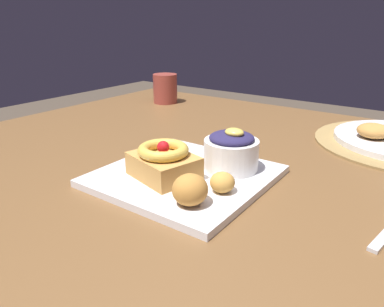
{
  "coord_description": "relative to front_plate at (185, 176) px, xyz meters",
  "views": [
    {
      "loc": [
        0.29,
        -0.54,
        0.98
      ],
      "look_at": [
        -0.04,
        -0.08,
        0.77
      ],
      "focal_mm": 33.35,
      "sensor_mm": 36.0,
      "label": 1
    }
  ],
  "objects": [
    {
      "name": "cake_slice",
      "position": [
        -0.02,
        -0.03,
        0.03
      ],
      "size": [
        0.12,
        0.11,
        0.06
      ],
      "rotation": [
        0.0,
        0.0,
        -0.26
      ],
      "color": "#C68E47",
      "rests_on": "front_plate"
    },
    {
      "name": "back_pastry",
      "position": [
        0.22,
        0.37,
        0.03
      ],
      "size": [
        0.07,
        0.07,
        0.03
      ],
      "primitive_type": "ellipsoid",
      "color": "#B77F3D",
      "rests_on": "back_plate"
    },
    {
      "name": "berry_ramekin",
      "position": [
        0.05,
        0.06,
        0.04
      ],
      "size": [
        0.09,
        0.09,
        0.07
      ],
      "color": "white",
      "rests_on": "front_plate"
    },
    {
      "name": "fritter_front",
      "position": [
        0.07,
        -0.08,
        0.03
      ],
      "size": [
        0.05,
        0.05,
        0.04
      ],
      "primitive_type": "ellipsoid",
      "color": "#BC7F38",
      "rests_on": "front_plate"
    },
    {
      "name": "dining_table",
      "position": [
        0.04,
        0.1,
        -0.1
      ],
      "size": [
        1.31,
        1.02,
        0.73
      ],
      "color": "brown",
      "rests_on": "ground_plane"
    },
    {
      "name": "fritter_middle",
      "position": [
        0.09,
        -0.02,
        0.02
      ],
      "size": [
        0.04,
        0.04,
        0.03
      ],
      "primitive_type": "ellipsoid",
      "color": "gold",
      "rests_on": "front_plate"
    },
    {
      "name": "coffee_mug",
      "position": [
        -0.41,
        0.44,
        0.04
      ],
      "size": [
        0.08,
        0.08,
        0.09
      ],
      "primitive_type": "cylinder",
      "color": "#993D33",
      "rests_on": "dining_table"
    },
    {
      "name": "front_plate",
      "position": [
        0.0,
        0.0,
        0.0
      ],
      "size": [
        0.26,
        0.26,
        0.01
      ],
      "primitive_type": "cube",
      "color": "white",
      "rests_on": "dining_table"
    }
  ]
}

